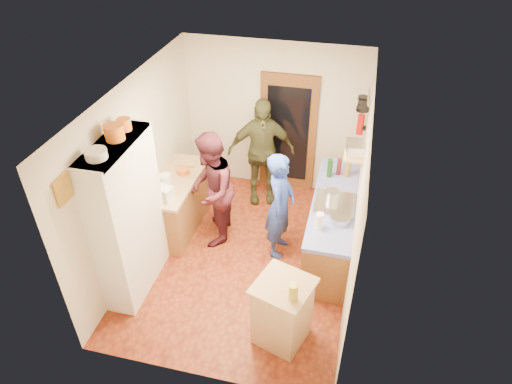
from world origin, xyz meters
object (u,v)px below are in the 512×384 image
at_px(person_left, 214,188).
at_px(person_back, 262,152).
at_px(hutch_body, 128,219).
at_px(island_base, 282,313).
at_px(person_hob, 282,207).
at_px(right_counter_base, 332,226).

xyz_separation_m(person_left, person_back, (0.47, 1.13, 0.03)).
height_order(hutch_body, person_left, hutch_body).
distance_m(hutch_body, person_left, 1.39).
distance_m(island_base, person_back, 2.92).
relative_size(person_hob, person_left, 0.92).
bearing_deg(right_counter_base, hutch_body, -152.53).
height_order(hutch_body, person_back, hutch_body).
bearing_deg(right_counter_base, island_base, -103.06).
bearing_deg(right_counter_base, person_left, -175.35).
bearing_deg(person_back, right_counter_base, -54.73).
relative_size(person_hob, person_back, 0.89).
xyz_separation_m(hutch_body, right_counter_base, (2.50, 1.30, -0.68)).
bearing_deg(person_left, person_hob, 75.07).
relative_size(hutch_body, person_hob, 1.33).
bearing_deg(person_back, person_left, -129.85).
xyz_separation_m(person_hob, person_left, (-1.04, 0.11, 0.07)).
height_order(right_counter_base, person_left, person_left).
height_order(island_base, person_left, person_left).
bearing_deg(hutch_body, person_hob, 30.34).
xyz_separation_m(right_counter_base, person_left, (-1.75, -0.14, 0.48)).
bearing_deg(person_left, right_counter_base, 85.85).
xyz_separation_m(right_counter_base, person_hob, (-0.71, -0.25, 0.41)).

